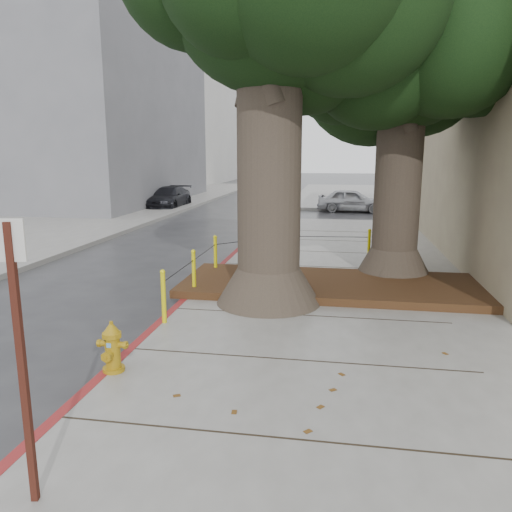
{
  "coord_description": "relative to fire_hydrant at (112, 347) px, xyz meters",
  "views": [
    {
      "loc": [
        1.04,
        -6.62,
        3.03
      ],
      "look_at": [
        -0.52,
        2.54,
        1.1
      ],
      "focal_mm": 35.0,
      "sensor_mm": 36.0,
      "label": 1
    }
  ],
  "objects": [
    {
      "name": "fire_hydrant",
      "position": [
        0.0,
        0.0,
        0.0
      ],
      "size": [
        0.37,
        0.32,
        0.7
      ],
      "rotation": [
        0.0,
        0.0,
        -0.02
      ],
      "color": "#AF8411",
      "rests_on": "sidewalk_main"
    },
    {
      "name": "building_far_grey",
      "position": [
        -13.1,
        22.78,
        5.51
      ],
      "size": [
        12.0,
        16.0,
        12.0
      ],
      "primitive_type": "cube",
      "color": "slate",
      "rests_on": "ground"
    },
    {
      "name": "planter_bed",
      "position": [
        2.8,
        4.68,
        -0.26
      ],
      "size": [
        6.4,
        2.6,
        0.16
      ],
      "primitive_type": "cube",
      "color": "black",
      "rests_on": "sidewalk_main"
    },
    {
      "name": "tree_far",
      "position": [
        4.54,
        6.1,
        4.53
      ],
      "size": [
        4.5,
        3.8,
        7.17
      ],
      "color": "#4C3F33",
      "rests_on": "sidewalk_main"
    },
    {
      "name": "signpost",
      "position": [
        0.47,
        -2.49,
        1.02
      ],
      "size": [
        0.24,
        0.07,
        2.4
      ],
      "rotation": [
        0.0,
        0.0,
        0.17
      ],
      "color": "#471911",
      "rests_on": "sidewalk_main"
    },
    {
      "name": "sidewalk_far",
      "position": [
        7.9,
        30.78,
        -0.42
      ],
      "size": [
        16.0,
        20.0,
        0.15
      ],
      "primitive_type": "cube",
      "color": "slate",
      "rests_on": "ground"
    },
    {
      "name": "bollard_ring",
      "position": [
        1.03,
        5.16,
        0.17
      ],
      "size": [
        3.79,
        5.39,
        0.95
      ],
      "color": "yellow",
      "rests_on": "sidewalk_main"
    },
    {
      "name": "ground",
      "position": [
        1.9,
        0.78,
        -0.49
      ],
      "size": [
        140.0,
        140.0,
        0.0
      ],
      "primitive_type": "plane",
      "color": "#28282B",
      "rests_on": "ground"
    },
    {
      "name": "car_silver",
      "position": [
        3.49,
        20.55,
        0.11
      ],
      "size": [
        3.6,
        1.65,
        1.2
      ],
      "primitive_type": "imported",
      "rotation": [
        0.0,
        0.0,
        1.5
      ],
      "color": "#B8B9BD",
      "rests_on": "ground"
    },
    {
      "name": "curb_red",
      "position": [
        -0.1,
        3.28,
        -0.42
      ],
      "size": [
        0.14,
        26.0,
        0.16
      ],
      "primitive_type": "cube",
      "color": "maroon",
      "rests_on": "ground"
    },
    {
      "name": "tree_near",
      "position": [
        1.93,
        3.6,
        4.9
      ],
      "size": [
        4.5,
        3.8,
        7.68
      ],
      "color": "#4C3F33",
      "rests_on": "sidewalk_main"
    },
    {
      "name": "building_far_white",
      "position": [
        -15.1,
        45.78,
        7.01
      ],
      "size": [
        12.0,
        18.0,
        15.0
      ],
      "primitive_type": "cube",
      "color": "silver",
      "rests_on": "ground"
    },
    {
      "name": "car_dark",
      "position": [
        -6.48,
        20.65,
        0.1
      ],
      "size": [
        1.69,
        4.1,
        1.19
      ],
      "primitive_type": "imported",
      "rotation": [
        0.0,
        0.0,
        -0.01
      ],
      "color": "black",
      "rests_on": "ground"
    }
  ]
}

